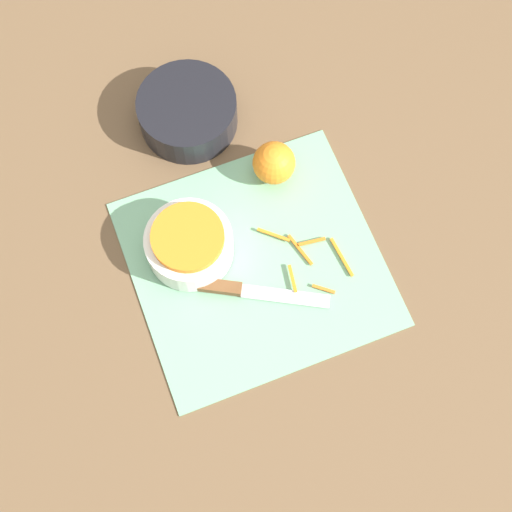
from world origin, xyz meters
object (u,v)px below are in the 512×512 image
object	(u,v)px
bowl_dark	(188,112)
orange_left	(274,163)
bowl_speckled	(189,244)
knife	(227,288)

from	to	relation	value
bowl_dark	orange_left	world-z (taller)	orange_left
orange_left	bowl_dark	bearing A→B (deg)	123.98
bowl_speckled	knife	size ratio (longest dim) A/B	0.63
bowl_speckled	knife	bearing A→B (deg)	-68.49
bowl_dark	knife	world-z (taller)	bowl_dark
orange_left	knife	bearing A→B (deg)	-131.21
knife	bowl_speckled	bearing A→B (deg)	140.18
bowl_speckled	bowl_dark	distance (m)	0.24
knife	orange_left	xyz separation A→B (m)	(0.15, 0.17, 0.03)
bowl_dark	knife	bearing A→B (deg)	-98.17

